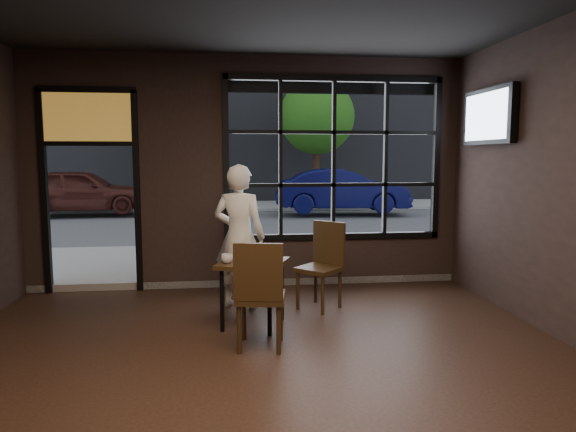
{
  "coord_description": "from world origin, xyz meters",
  "views": [
    {
      "loc": [
        -0.29,
        -3.61,
        1.83
      ],
      "look_at": [
        0.4,
        2.2,
        1.15
      ],
      "focal_mm": 32.0,
      "sensor_mm": 36.0,
      "label": 1
    }
  ],
  "objects": [
    {
      "name": "floor",
      "position": [
        0.0,
        0.0,
        -0.01
      ],
      "size": [
        6.0,
        7.0,
        0.02
      ],
      "primitive_type": "cube",
      "color": "black",
      "rests_on": "ground"
    },
    {
      "name": "window_frame",
      "position": [
        1.2,
        3.5,
        1.8
      ],
      "size": [
        3.06,
        0.12,
        2.28
      ],
      "primitive_type": "cube",
      "color": "black",
      "rests_on": "ground"
    },
    {
      "name": "stained_transom",
      "position": [
        -2.1,
        3.5,
        2.35
      ],
      "size": [
        1.2,
        0.06,
        0.7
      ],
      "primitive_type": "cube",
      "color": "orange",
      "rests_on": "ground"
    },
    {
      "name": "street_asphalt",
      "position": [
        0.0,
        24.0,
        -0.02
      ],
      "size": [
        60.0,
        41.0,
        0.04
      ],
      "primitive_type": "cube",
      "color": "#545456",
      "rests_on": "ground"
    },
    {
      "name": "building_across",
      "position": [
        0.0,
        23.0,
        7.5
      ],
      "size": [
        28.0,
        12.0,
        15.0
      ],
      "primitive_type": "cube",
      "color": "#5B5956",
      "rests_on": "ground"
    },
    {
      "name": "cafe_table",
      "position": [
        -0.03,
        1.8,
        0.36
      ],
      "size": [
        0.85,
        0.85,
        0.72
      ],
      "primitive_type": "cube",
      "rotation": [
        0.0,
        0.0,
        -0.35
      ],
      "color": "black",
      "rests_on": "floor"
    },
    {
      "name": "chair_near",
      "position": [
        0.01,
        1.17,
        0.52
      ],
      "size": [
        0.52,
        0.52,
        1.05
      ],
      "primitive_type": "cube",
      "rotation": [
        0.0,
        0.0,
        2.99
      ],
      "color": "black",
      "rests_on": "floor"
    },
    {
      "name": "chair_window",
      "position": [
        0.8,
        2.35,
        0.52
      ],
      "size": [
        0.64,
        0.64,
        1.04
      ],
      "primitive_type": "cube",
      "rotation": [
        0.0,
        0.0,
        -0.8
      ],
      "color": "black",
      "rests_on": "floor"
    },
    {
      "name": "man",
      "position": [
        -0.15,
        2.52,
        0.87
      ],
      "size": [
        0.74,
        0.61,
        1.74
      ],
      "primitive_type": "imported",
      "rotation": [
        0.0,
        0.0,
        2.79
      ],
      "color": "silver",
      "rests_on": "floor"
    },
    {
      "name": "hotdog",
      "position": [
        -0.03,
        1.99,
        0.74
      ],
      "size": [
        0.21,
        0.13,
        0.06
      ],
      "primitive_type": null,
      "rotation": [
        0.0,
        0.0,
        -0.27
      ],
      "color": "tan",
      "rests_on": "cafe_table"
    },
    {
      "name": "cup",
      "position": [
        -0.3,
        1.73,
        0.76
      ],
      "size": [
        0.13,
        0.13,
        0.1
      ],
      "primitive_type": "imported",
      "rotation": [
        0.0,
        0.0,
        -0.05
      ],
      "color": "silver",
      "rests_on": "cafe_table"
    },
    {
      "name": "tv",
      "position": [
        2.93,
        2.47,
        2.32
      ],
      "size": [
        0.13,
        1.17,
        0.69
      ],
      "primitive_type": "cube",
      "color": "black",
      "rests_on": "wall_right"
    },
    {
      "name": "navy_car",
      "position": [
        3.26,
        12.06,
        0.78
      ],
      "size": [
        4.21,
        1.72,
        1.36
      ],
      "primitive_type": "imported",
      "rotation": [
        0.0,
        0.0,
        1.5
      ],
      "color": "#080A38",
      "rests_on": "street_asphalt"
    },
    {
      "name": "maroon_car",
      "position": [
        -4.76,
        12.76,
        0.79
      ],
      "size": [
        4.14,
        1.9,
        1.38
      ],
      "primitive_type": "imported",
      "rotation": [
        0.0,
        0.0,
        1.64
      ],
      "color": "#3E1813",
      "rests_on": "street_asphalt"
    },
    {
      "name": "tree_left",
      "position": [
        -2.57,
        14.96,
        3.09
      ],
      "size": [
        2.57,
        2.57,
        4.39
      ],
      "color": "#332114",
      "rests_on": "street_asphalt"
    },
    {
      "name": "tree_right",
      "position": [
        2.95,
        14.83,
        3.24
      ],
      "size": [
        2.7,
        2.7,
        4.6
      ],
      "color": "#332114",
      "rests_on": "street_asphalt"
    }
  ]
}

